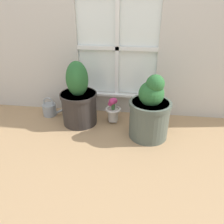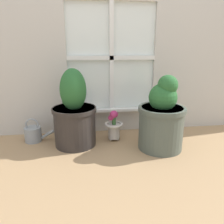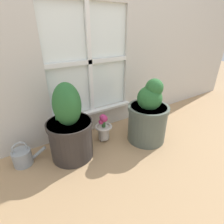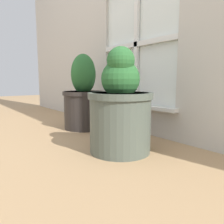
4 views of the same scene
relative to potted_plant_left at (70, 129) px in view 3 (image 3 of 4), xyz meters
name	(u,v)px [view 3 (image 3 of 4)]	position (x,y,z in m)	size (l,w,h in m)	color
ground_plane	(135,168)	(0.33, -0.39, -0.25)	(10.00, 10.00, 0.00)	tan
potted_plant_left	(70,129)	(0.00, 0.00, 0.00)	(0.34, 0.34, 0.61)	#2D2826
potted_plant_right	(148,116)	(0.66, -0.15, -0.01)	(0.36, 0.36, 0.57)	#4C564C
flower_vase	(103,127)	(0.32, 0.05, -0.11)	(0.15, 0.15, 0.27)	#BCB7AD
watering_can	(23,157)	(-0.35, 0.11, -0.18)	(0.25, 0.14, 0.20)	gray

